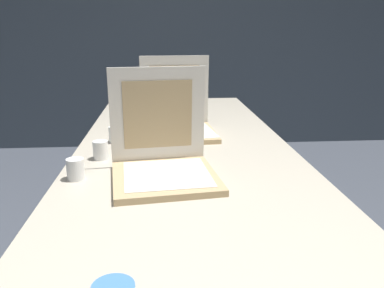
{
  "coord_description": "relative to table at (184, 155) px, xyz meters",
  "views": [
    {
      "loc": [
        -0.09,
        -0.98,
        1.24
      ],
      "look_at": [
        0.02,
        0.49,
        0.81
      ],
      "focal_mm": 36.8,
      "sensor_mm": 36.0,
      "label": 1
    }
  ],
  "objects": [
    {
      "name": "wall_back",
      "position": [
        0.0,
        2.62,
        0.59
      ],
      "size": [
        10.0,
        0.1,
        2.6
      ],
      "primitive_type": "cube",
      "color": "#4C5660",
      "rests_on": "ground"
    },
    {
      "name": "table",
      "position": [
        0.0,
        0.0,
        0.0
      ],
      "size": [
        0.92,
        2.45,
        0.75
      ],
      "color": "#BCB29E",
      "rests_on": "ground"
    },
    {
      "name": "pizza_box_front",
      "position": [
        -0.09,
        -0.38,
        0.1
      ],
      "size": [
        0.39,
        0.39,
        0.37
      ],
      "rotation": [
        0.0,
        0.0,
        0.12
      ],
      "color": "tan",
      "rests_on": "table"
    },
    {
      "name": "pizza_box_middle",
      "position": [
        -0.02,
        0.21,
        0.1
      ],
      "size": [
        0.37,
        0.37,
        0.37
      ],
      "rotation": [
        0.0,
        0.0,
        0.07
      ],
      "color": "tan",
      "rests_on": "table"
    },
    {
      "name": "cup_white_mid",
      "position": [
        -0.31,
        0.08,
        0.08
      ],
      "size": [
        0.06,
        0.06,
        0.07
      ],
      "primitive_type": "cylinder",
      "color": "white",
      "rests_on": "table"
    },
    {
      "name": "cup_white_near_center",
      "position": [
        -0.34,
        -0.16,
        0.08
      ],
      "size": [
        0.06,
        0.06,
        0.07
      ],
      "primitive_type": "cylinder",
      "color": "white",
      "rests_on": "table"
    },
    {
      "name": "cup_white_far",
      "position": [
        -0.23,
        0.38,
        0.08
      ],
      "size": [
        0.06,
        0.06,
        0.07
      ],
      "primitive_type": "cylinder",
      "color": "white",
      "rests_on": "table"
    },
    {
      "name": "cup_white_near_left",
      "position": [
        -0.39,
        -0.37,
        0.08
      ],
      "size": [
        0.06,
        0.06,
        0.07
      ],
      "primitive_type": "cylinder",
      "color": "white",
      "rests_on": "table"
    }
  ]
}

